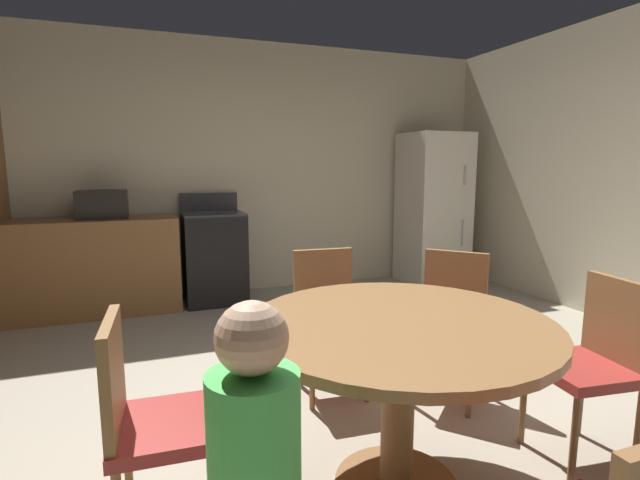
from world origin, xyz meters
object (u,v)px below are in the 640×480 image
microwave (102,204)px  chair_west (150,416)px  oven_range (214,256)px  dining_table (399,355)px  refrigerator (433,209)px  chair_north (328,311)px  chair_east (595,357)px  chair_northeast (450,315)px

microwave → chair_west: (0.35, -3.15, -0.53)m
oven_range → dining_table: oven_range is taller
oven_range → chair_west: 3.22m
refrigerator → chair_north: refrigerator is taller
oven_range → dining_table: size_ratio=0.87×
chair_east → chair_northeast: bearing=-65.5°
chair_north → chair_east: same height
chair_west → dining_table: bearing=0.0°
oven_range → chair_north: bearing=-80.1°
refrigerator → chair_east: size_ratio=2.02×
chair_northeast → dining_table: bearing=0.0°
oven_range → refrigerator: refrigerator is taller
dining_table → chair_west: (-0.98, 0.05, -0.11)m
refrigerator → microwave: (-3.58, 0.05, 0.15)m
dining_table → microwave: bearing=112.5°
chair_west → chair_east: bearing=-1.9°
dining_table → chair_northeast: chair_northeast is taller
chair_northeast → oven_range: bearing=-109.8°
microwave → dining_table: microwave is taller
oven_range → microwave: bearing=-179.8°
refrigerator → chair_north: (-2.18, -2.17, -0.38)m
oven_range → microwave: (-1.01, -0.00, 0.56)m
chair_northeast → chair_north: bearing=-68.0°
chair_north → chair_northeast: (0.66, -0.32, 0.00)m
chair_east → dining_table: bearing=0.0°
dining_table → chair_north: (0.07, 0.98, -0.11)m
oven_range → chair_north: size_ratio=1.26×
refrigerator → chair_northeast: refrigerator is taller
oven_range → chair_west: size_ratio=1.26×
dining_table → chair_north: bearing=86.1°
dining_table → chair_east: bearing=-6.9°
microwave → chair_north: (1.40, -2.22, -0.53)m
refrigerator → chair_northeast: size_ratio=2.02×
microwave → chair_east: microwave is taller
oven_range → chair_northeast: (1.05, -2.55, 0.03)m
chair_west → chair_north: (1.05, 0.93, 0.00)m
microwave → chair_east: (2.30, -3.32, -0.53)m
dining_table → chair_northeast: size_ratio=1.45×
microwave → chair_west: size_ratio=0.51×
microwave → chair_north: microwave is taller
refrigerator → chair_northeast: 2.94m
oven_range → refrigerator: size_ratio=0.62×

